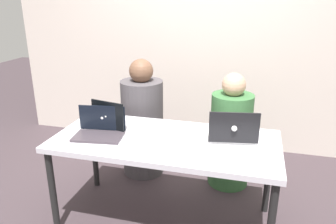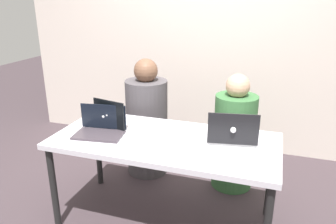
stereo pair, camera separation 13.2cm
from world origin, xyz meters
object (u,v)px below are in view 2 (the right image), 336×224
at_px(laptop_back_right, 232,135).
at_px(laptop_front_left, 100,128).
at_px(laptop_back_left, 116,120).
at_px(person_on_right, 234,138).
at_px(water_glass_left, 129,143).
at_px(person_on_left, 147,124).

distance_m(laptop_back_right, laptop_front_left, 0.97).
bearing_deg(laptop_front_left, laptop_back_left, 70.58).
xyz_separation_m(person_on_right, laptop_back_left, (-0.87, -0.59, 0.29)).
xyz_separation_m(laptop_front_left, water_glass_left, (0.31, -0.17, -0.00)).
bearing_deg(laptop_back_left, laptop_back_right, -167.80).
xyz_separation_m(person_on_left, laptop_back_left, (-0.02, -0.59, 0.25)).
bearing_deg(water_glass_left, person_on_left, 104.90).
bearing_deg(water_glass_left, laptop_back_left, 127.89).
relative_size(laptop_back_right, laptop_back_left, 1.14).
relative_size(laptop_front_left, water_glass_left, 3.84).
height_order(person_on_left, laptop_back_right, person_on_left).
bearing_deg(laptop_back_right, person_on_right, -95.64).
relative_size(person_on_right, laptop_front_left, 2.81).
distance_m(laptop_back_left, laptop_front_left, 0.19).
distance_m(person_on_left, laptop_front_left, 0.81).
xyz_separation_m(person_on_right, laptop_back_right, (0.05, -0.59, 0.29)).
bearing_deg(laptop_back_right, water_glass_left, 18.09).
relative_size(laptop_back_left, water_glass_left, 3.40).
distance_m(person_on_right, laptop_back_right, 0.66).
height_order(laptop_back_right, water_glass_left, laptop_back_right).
relative_size(person_on_right, laptop_back_right, 2.79).
relative_size(person_on_left, laptop_front_left, 3.02).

